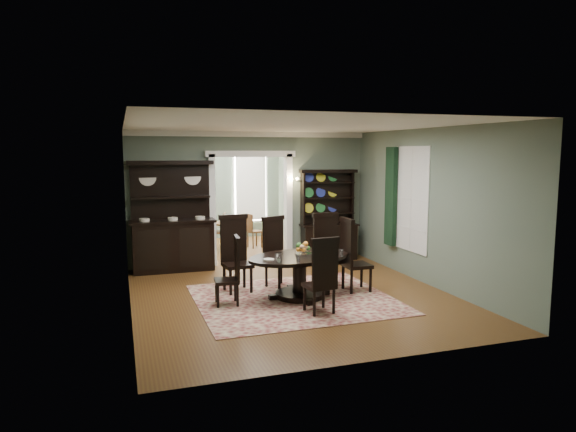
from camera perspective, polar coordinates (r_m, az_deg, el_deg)
name	(u,v)px	position (r m, az deg, el deg)	size (l,w,h in m)	color
room	(292,208)	(8.96, 0.44, 0.91)	(5.51, 6.01, 3.01)	brown
parlor	(228,189)	(14.25, -6.64, 2.96)	(3.51, 3.50, 3.01)	brown
doorway_trim	(251,193)	(11.78, -4.17, 2.60)	(2.08, 0.25, 2.57)	white
right_window	(401,198)	(10.88, 12.48, 1.98)	(0.15, 1.47, 2.12)	white
wall_sconce	(292,180)	(11.88, 0.46, 3.97)	(0.27, 0.21, 0.21)	#B07F2F
rug	(294,299)	(9.03, 0.69, -9.22)	(3.33, 3.00, 0.01)	maroon
dining_table	(300,268)	(9.02, 1.29, -5.83)	(2.15, 2.15, 0.76)	black
centerpiece	(304,252)	(8.92, 1.73, -4.01)	(1.45, 0.93, 0.24)	white
chair_far_left	(235,251)	(9.50, -5.88, -3.88)	(0.56, 0.54, 1.41)	black
chair_far_mid	(276,250)	(9.73, -1.32, -3.78)	(0.64, 0.63, 1.34)	black
chair_far_right	(327,247)	(9.87, 4.39, -3.49)	(0.54, 0.51, 1.39)	black
chair_end_left	(232,269)	(8.64, -6.20, -5.87)	(0.45, 0.47, 1.16)	black
chair_end_right	(351,253)	(9.43, 7.04, -4.12)	(0.48, 0.52, 1.36)	black
chair_near	(322,274)	(8.08, 3.84, -6.45)	(0.50, 0.48, 1.24)	black
sideboard	(173,233)	(11.30, -12.70, -1.80)	(1.79, 0.64, 2.36)	black
welsh_dresser	(328,227)	(12.23, 4.49, -1.22)	(1.40, 0.61, 2.13)	black
parlor_table	(228,232)	(13.51, -6.65, -1.76)	(0.77, 0.77, 0.71)	#553018
parlor_chair_left	(220,230)	(13.56, -7.54, -1.53)	(0.44, 0.43, 0.96)	#553018
parlor_chair_right	(253,230)	(13.68, -3.96, -1.51)	(0.42, 0.41, 0.91)	#553018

